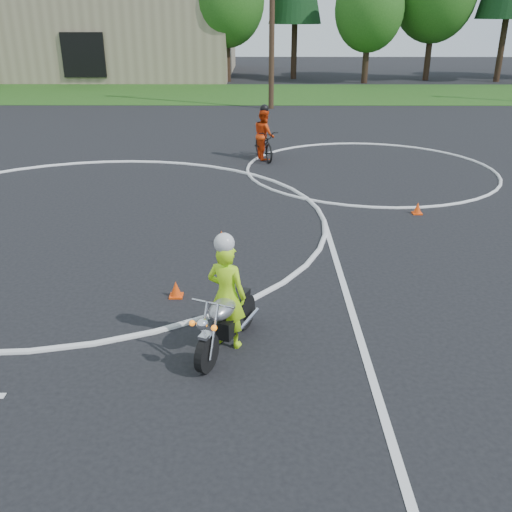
{
  "coord_description": "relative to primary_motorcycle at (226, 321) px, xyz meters",
  "views": [
    {
      "loc": [
        4.41,
        -10.26,
        4.73
      ],
      "look_at": [
        4.35,
        -1.76,
        1.1
      ],
      "focal_mm": 40.0,
      "sensor_mm": 36.0,
      "label": 1
    }
  ],
  "objects": [
    {
      "name": "grass_strip",
      "position": [
        -3.91,
        29.79,
        -0.47
      ],
      "size": [
        120.0,
        10.0,
        0.02
      ],
      "primitive_type": "cube",
      "color": "#1E4714",
      "rests_on": "ground"
    },
    {
      "name": "course_markings",
      "position": [
        -1.74,
        7.15,
        -0.48
      ],
      "size": [
        19.05,
        19.05,
        0.12
      ],
      "color": "silver",
      "rests_on": "ground"
    },
    {
      "name": "traffic_cones",
      "position": [
        2.05,
        3.93,
        -0.35
      ],
      "size": [
        16.02,
        7.79,
        0.3
      ],
      "color": "#FD480D",
      "rests_on": "ground"
    },
    {
      "name": "rider_second_grp",
      "position": [
        0.65,
        12.33,
        0.18
      ],
      "size": [
        1.2,
        2.06,
        1.88
      ],
      "rotation": [
        0.0,
        0.0,
        0.28
      ],
      "color": "black",
      "rests_on": "ground"
    },
    {
      "name": "primary_motorcycle",
      "position": [
        0.0,
        0.0,
        0.0
      ],
      "size": [
        0.97,
        1.79,
        1.0
      ],
      "rotation": [
        0.0,
        0.0,
        -0.4
      ],
      "color": "black",
      "rests_on": "ground"
    },
    {
      "name": "ground",
      "position": [
        -3.91,
        2.79,
        -0.48
      ],
      "size": [
        120.0,
        120.0,
        0.0
      ],
      "primitive_type": "plane",
      "color": "black",
      "rests_on": "ground"
    },
    {
      "name": "utility_poles",
      "position": [
        1.09,
        23.79,
        4.71
      ],
      "size": [
        41.6,
        1.12,
        10.0
      ],
      "color": "#473321",
      "rests_on": "ground"
    },
    {
      "name": "rider_primary_grp",
      "position": [
        0.01,
        0.13,
        0.41
      ],
      "size": [
        0.72,
        0.61,
        1.85
      ],
      "rotation": [
        0.0,
        0.0,
        -0.4
      ],
      "color": "#B9FF1A",
      "rests_on": "ground"
    }
  ]
}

